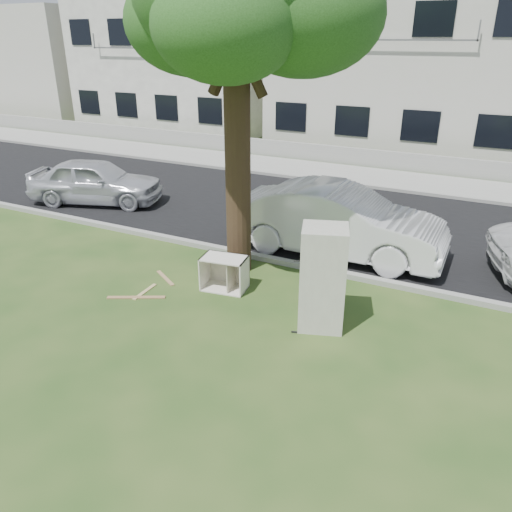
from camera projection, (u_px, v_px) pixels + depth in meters
The scene contains 16 objects.
ground at pixel (214, 307), 9.72m from camera, with size 120.00×120.00×0.00m, color #254619.
road at pixel (319, 216), 14.62m from camera, with size 120.00×7.00×0.01m, color black.
kerb_near at pixel (267, 261), 11.72m from camera, with size 120.00×0.18×0.12m, color gray.
kerb_far at pixel (354, 186), 17.53m from camera, with size 120.00×0.18×0.12m, color gray.
sidewalk at pixel (365, 177), 18.71m from camera, with size 120.00×2.80×0.01m, color gray.
low_wall at pixel (376, 159), 19.88m from camera, with size 120.00×0.15×0.70m, color gray.
townhouse_left at pixel (189, 62), 27.51m from camera, with size 10.20×8.16×7.04m.
townhouse_center at pixel (411, 63), 22.51m from camera, with size 11.22×8.16×7.44m.
filler_left at pixel (20, 62), 33.78m from camera, with size 16.00×9.00×6.40m, color beige.
fridge at pixel (323, 278), 8.76m from camera, with size 0.78×0.73×1.90m, color beige.
cabinet at pixel (224, 273), 10.30m from camera, with size 0.91×0.57×0.71m, color white.
plank_a at pixel (136, 297), 10.07m from camera, with size 1.17×0.10×0.02m, color #9D754C.
plank_b at pixel (165, 278), 10.88m from camera, with size 0.83×0.08×0.02m, color #A68056.
plank_c at pixel (145, 292), 10.30m from camera, with size 0.74×0.08×0.02m, color tan.
car_center at pixel (338, 221), 11.81m from camera, with size 1.75×5.01×1.65m, color silver.
car_left at pixel (96, 181), 15.54m from camera, with size 1.64×4.09×1.39m, color silver.
Camera 1 is at (4.54, -7.21, 4.86)m, focal length 35.00 mm.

